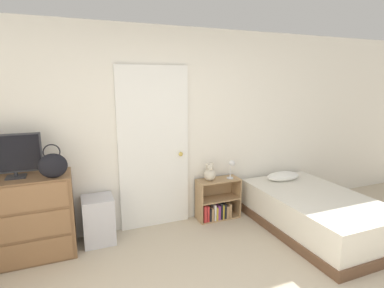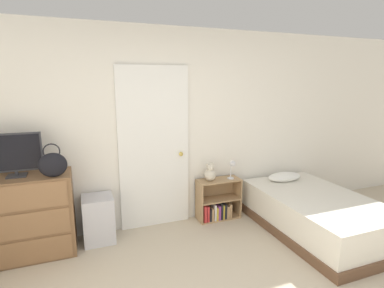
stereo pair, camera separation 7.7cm
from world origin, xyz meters
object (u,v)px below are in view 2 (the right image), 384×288
(bookshelf, at_px, (216,204))
(bed, at_px, (316,213))
(tv, at_px, (14,154))
(teddy_bear, at_px, (210,173))
(storage_bin, at_px, (98,219))
(handbag, at_px, (53,164))
(desk_lamp, at_px, (232,166))
(dresser, at_px, (26,217))

(bookshelf, height_order, bed, bed)
(tv, relative_size, bed, 0.29)
(teddy_bear, height_order, bed, teddy_bear)
(bookshelf, xyz_separation_m, bed, (1.02, -0.78, 0.03))
(storage_bin, height_order, bed, bed)
(tv, distance_m, bed, 3.56)
(handbag, height_order, desk_lamp, handbag)
(storage_bin, height_order, desk_lamp, desk_lamp)
(teddy_bear, xyz_separation_m, bed, (1.13, -0.78, -0.43))
(dresser, xyz_separation_m, teddy_bear, (2.21, 0.10, 0.22))
(bookshelf, bearing_deg, handbag, -173.04)
(handbag, relative_size, teddy_bear, 1.44)
(tv, xyz_separation_m, bed, (3.38, -0.69, -0.91))
(tv, height_order, bed, tv)
(desk_lamp, bearing_deg, storage_bin, -179.68)
(desk_lamp, relative_size, bed, 0.14)
(desk_lamp, bearing_deg, dresser, -178.51)
(teddy_bear, bearing_deg, handbag, -172.68)
(handbag, xyz_separation_m, desk_lamp, (2.20, 0.21, -0.30))
(bookshelf, relative_size, desk_lamp, 2.30)
(dresser, relative_size, tv, 1.82)
(tv, relative_size, teddy_bear, 2.15)
(handbag, relative_size, bed, 0.19)
(storage_bin, bearing_deg, desk_lamp, 0.32)
(handbag, height_order, storage_bin, handbag)
(teddy_bear, bearing_deg, bed, -34.56)
(dresser, distance_m, storage_bin, 0.76)
(dresser, xyz_separation_m, tv, (-0.04, 0.02, 0.69))
(bookshelf, xyz_separation_m, teddy_bear, (-0.10, -0.00, 0.46))
(bookshelf, bearing_deg, bed, -37.22)
(tv, bearing_deg, bookshelf, 2.08)
(storage_bin, distance_m, bookshelf, 1.58)
(storage_bin, relative_size, bed, 0.30)
(handbag, bearing_deg, desk_lamp, 5.37)
(dresser, distance_m, tv, 0.70)
(bookshelf, distance_m, teddy_bear, 0.47)
(teddy_bear, bearing_deg, desk_lamp, -6.50)
(dresser, relative_size, handbag, 2.70)
(teddy_bear, bearing_deg, bookshelf, 0.25)
(tv, relative_size, desk_lamp, 2.03)
(storage_bin, bearing_deg, handbag, -154.74)
(tv, bearing_deg, dresser, -20.92)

